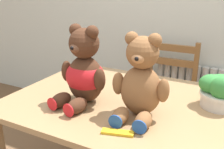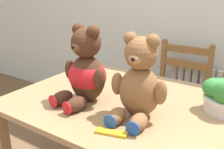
{
  "view_description": "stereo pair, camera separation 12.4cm",
  "coord_description": "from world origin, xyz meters",
  "px_view_note": "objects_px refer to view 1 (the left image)",
  "views": [
    {
      "loc": [
        0.49,
        -0.69,
        1.35
      ],
      "look_at": [
        -0.05,
        0.36,
        0.93
      ],
      "focal_mm": 40.0,
      "sensor_mm": 36.0,
      "label": 1
    },
    {
      "loc": [
        0.6,
        -0.62,
        1.35
      ],
      "look_at": [
        -0.05,
        0.36,
        0.93
      ],
      "focal_mm": 40.0,
      "sensor_mm": 36.0,
      "label": 2
    }
  ],
  "objects_px": {
    "wooden_chair_behind": "(166,92)",
    "teddy_bear_right": "(140,82)",
    "chocolate_bar": "(118,132)",
    "potted_plant": "(221,90)",
    "teddy_bear_left": "(84,72)"
  },
  "relations": [
    {
      "from": "potted_plant",
      "to": "wooden_chair_behind",
      "type": "bearing_deg",
      "value": 122.36
    },
    {
      "from": "wooden_chair_behind",
      "to": "teddy_bear_right",
      "type": "xyz_separation_m",
      "value": [
        0.12,
        -0.99,
        0.46
      ]
    },
    {
      "from": "wooden_chair_behind",
      "to": "chocolate_bar",
      "type": "xyz_separation_m",
      "value": [
        0.1,
        -1.2,
        0.3
      ]
    },
    {
      "from": "potted_plant",
      "to": "teddy_bear_left",
      "type": "bearing_deg",
      "value": -158.2
    },
    {
      "from": "teddy_bear_left",
      "to": "potted_plant",
      "type": "relative_size",
      "value": 1.79
    },
    {
      "from": "teddy_bear_left",
      "to": "potted_plant",
      "type": "height_order",
      "value": "teddy_bear_left"
    },
    {
      "from": "wooden_chair_behind",
      "to": "teddy_bear_left",
      "type": "xyz_separation_m",
      "value": [
        -0.2,
        -0.99,
        0.46
      ]
    },
    {
      "from": "teddy_bear_right",
      "to": "potted_plant",
      "type": "height_order",
      "value": "teddy_bear_right"
    },
    {
      "from": "teddy_bear_right",
      "to": "chocolate_bar",
      "type": "bearing_deg",
      "value": 81.24
    },
    {
      "from": "teddy_bear_left",
      "to": "wooden_chair_behind",
      "type": "bearing_deg",
      "value": -92.96
    },
    {
      "from": "teddy_bear_right",
      "to": "potted_plant",
      "type": "relative_size",
      "value": 1.73
    },
    {
      "from": "wooden_chair_behind",
      "to": "teddy_bear_right",
      "type": "distance_m",
      "value": 1.1
    },
    {
      "from": "wooden_chair_behind",
      "to": "chocolate_bar",
      "type": "distance_m",
      "value": 1.24
    },
    {
      "from": "teddy_bear_left",
      "to": "potted_plant",
      "type": "distance_m",
      "value": 0.71
    },
    {
      "from": "wooden_chair_behind",
      "to": "teddy_bear_right",
      "type": "bearing_deg",
      "value": 96.91
    }
  ]
}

